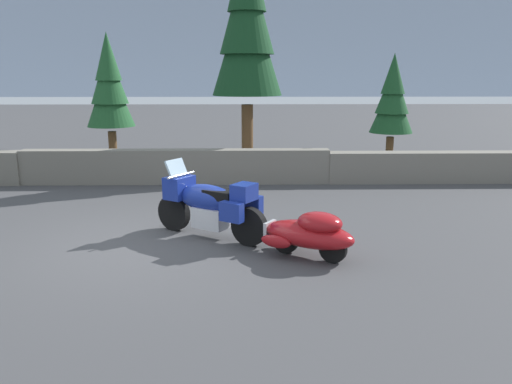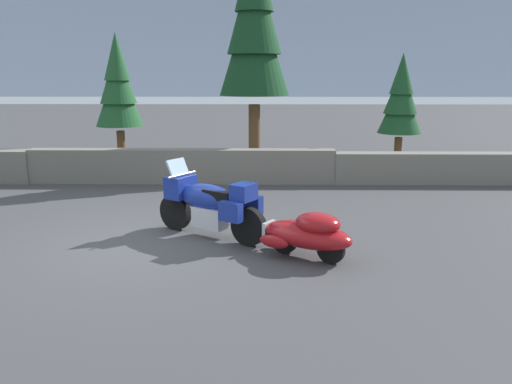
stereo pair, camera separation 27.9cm
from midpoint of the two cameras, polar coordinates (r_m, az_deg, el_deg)
The scene contains 8 objects.
ground_plane at distance 9.03m, azimuth -13.77°, elevation -5.78°, with size 80.00×80.00×0.00m, color #424244.
stone_guard_wall at distance 13.83m, azimuth -10.81°, elevation 2.67°, with size 24.00×0.56×0.89m.
distant_ridgeline at distance 103.56m, azimuth -2.25°, elevation 15.83°, with size 240.00×80.00×16.00m, color #99A8BF.
touring_motorcycle at distance 9.10m, azimuth -6.04°, elevation -1.24°, with size 2.01×1.49×1.33m.
car_shaped_trailer at distance 8.14m, azimuth 4.92°, elevation -4.47°, with size 2.04×1.51×0.76m.
pine_tree_tall at distance 15.00m, azimuth -1.57°, elevation 18.37°, with size 1.96×1.96×6.80m.
pine_tree_secondary at distance 15.89m, azimuth 14.27°, elevation 10.01°, with size 1.26×1.26×3.41m.
pine_tree_far_right at distance 15.97m, azimuth -16.33°, elevation 11.22°, with size 1.38×1.38×3.99m.
Camera 1 is at (1.84, -8.34, 2.85)m, focal length 36.41 mm.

